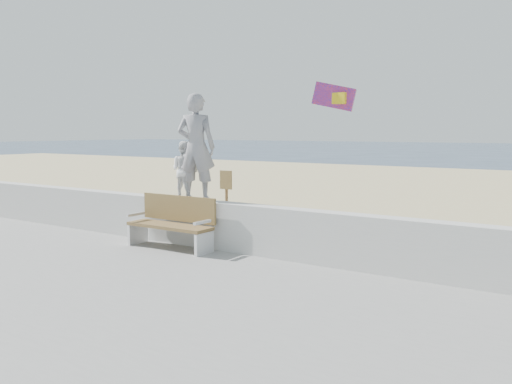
% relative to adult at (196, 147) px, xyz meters
% --- Properties ---
extents(ground, '(220.00, 220.00, 0.00)m').
position_rel_adult_xyz_m(ground, '(1.33, -2.00, -2.11)').
color(ground, '#2A3D55').
rests_on(ground, ground).
extents(sand, '(90.00, 40.00, 0.08)m').
position_rel_adult_xyz_m(sand, '(1.33, 7.00, -2.07)').
color(sand, tan).
rests_on(sand, ground).
extents(seawall, '(30.00, 0.35, 0.90)m').
position_rel_adult_xyz_m(seawall, '(1.33, 0.00, -1.48)').
color(seawall, silver).
rests_on(seawall, boardwalk).
extents(adult, '(0.88, 0.73, 2.07)m').
position_rel_adult_xyz_m(adult, '(0.00, 0.00, 0.00)').
color(adult, gray).
rests_on(adult, seawall).
extents(child, '(0.57, 0.45, 1.15)m').
position_rel_adult_xyz_m(child, '(-0.31, 0.00, -0.46)').
color(child, silver).
rests_on(child, seawall).
extents(bench, '(1.80, 0.57, 1.00)m').
position_rel_adult_xyz_m(bench, '(-0.22, -0.45, -1.42)').
color(bench, brown).
rests_on(bench, boardwalk).
extents(parafoil_kite, '(1.10, 0.60, 0.73)m').
position_rel_adult_xyz_m(parafoil_kite, '(1.00, 4.07, 1.13)').
color(parafoil_kite, '#F5341B').
rests_on(parafoil_kite, ground).
extents(sign, '(0.32, 0.07, 1.46)m').
position_rel_adult_xyz_m(sign, '(-0.47, 1.60, -1.17)').
color(sign, brown).
rests_on(sign, sand).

